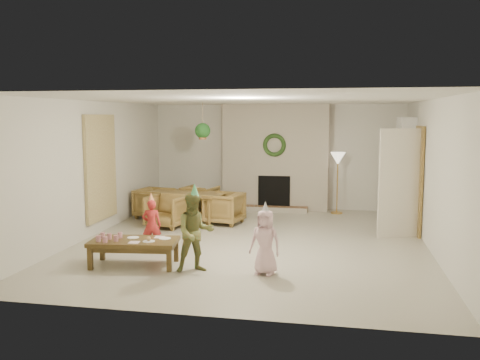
% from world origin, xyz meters
% --- Properties ---
extents(floor, '(7.00, 7.00, 0.00)m').
position_xyz_m(floor, '(0.00, 0.00, 0.00)').
color(floor, '#B7B29E').
rests_on(floor, ground).
extents(ceiling, '(7.00, 7.00, 0.00)m').
position_xyz_m(ceiling, '(0.00, 0.00, 2.50)').
color(ceiling, white).
rests_on(ceiling, wall_back).
extents(wall_back, '(7.00, 0.00, 7.00)m').
position_xyz_m(wall_back, '(0.00, 3.50, 1.25)').
color(wall_back, silver).
rests_on(wall_back, floor).
extents(wall_front, '(7.00, 0.00, 7.00)m').
position_xyz_m(wall_front, '(0.00, -3.50, 1.25)').
color(wall_front, silver).
rests_on(wall_front, floor).
extents(wall_left, '(0.00, 7.00, 7.00)m').
position_xyz_m(wall_left, '(-3.00, 0.00, 1.25)').
color(wall_left, silver).
rests_on(wall_left, floor).
extents(wall_right, '(0.00, 7.00, 7.00)m').
position_xyz_m(wall_right, '(3.00, 0.00, 1.25)').
color(wall_right, silver).
rests_on(wall_right, floor).
extents(fireplace_mass, '(2.50, 0.40, 2.50)m').
position_xyz_m(fireplace_mass, '(0.00, 3.30, 1.25)').
color(fireplace_mass, '#5C1819').
rests_on(fireplace_mass, floor).
extents(fireplace_hearth, '(1.60, 0.30, 0.12)m').
position_xyz_m(fireplace_hearth, '(0.00, 2.95, 0.06)').
color(fireplace_hearth, '#5A3319').
rests_on(fireplace_hearth, floor).
extents(fireplace_firebox, '(0.75, 0.12, 0.75)m').
position_xyz_m(fireplace_firebox, '(0.00, 3.12, 0.45)').
color(fireplace_firebox, black).
rests_on(fireplace_firebox, floor).
extents(fireplace_wreath, '(0.54, 0.10, 0.54)m').
position_xyz_m(fireplace_wreath, '(0.00, 3.07, 1.55)').
color(fireplace_wreath, '#1F3F17').
rests_on(fireplace_wreath, fireplace_mass).
extents(floor_lamp_base, '(0.26, 0.26, 0.03)m').
position_xyz_m(floor_lamp_base, '(1.46, 3.00, 0.01)').
color(floor_lamp_base, gold).
rests_on(floor_lamp_base, floor).
extents(floor_lamp_post, '(0.03, 0.03, 1.27)m').
position_xyz_m(floor_lamp_post, '(1.46, 3.00, 0.66)').
color(floor_lamp_post, gold).
rests_on(floor_lamp_post, floor).
extents(floor_lamp_shade, '(0.34, 0.34, 0.28)m').
position_xyz_m(floor_lamp_shade, '(1.46, 3.00, 1.27)').
color(floor_lamp_shade, beige).
rests_on(floor_lamp_shade, floor_lamp_post).
extents(bookshelf_carcass, '(0.30, 1.00, 2.20)m').
position_xyz_m(bookshelf_carcass, '(2.84, 2.30, 1.10)').
color(bookshelf_carcass, white).
rests_on(bookshelf_carcass, floor).
extents(bookshelf_shelf_a, '(0.30, 0.92, 0.03)m').
position_xyz_m(bookshelf_shelf_a, '(2.82, 2.30, 0.45)').
color(bookshelf_shelf_a, white).
rests_on(bookshelf_shelf_a, bookshelf_carcass).
extents(bookshelf_shelf_b, '(0.30, 0.92, 0.03)m').
position_xyz_m(bookshelf_shelf_b, '(2.82, 2.30, 0.85)').
color(bookshelf_shelf_b, white).
rests_on(bookshelf_shelf_b, bookshelf_carcass).
extents(bookshelf_shelf_c, '(0.30, 0.92, 0.03)m').
position_xyz_m(bookshelf_shelf_c, '(2.82, 2.30, 1.25)').
color(bookshelf_shelf_c, white).
rests_on(bookshelf_shelf_c, bookshelf_carcass).
extents(bookshelf_shelf_d, '(0.30, 0.92, 0.03)m').
position_xyz_m(bookshelf_shelf_d, '(2.82, 2.30, 1.65)').
color(bookshelf_shelf_d, white).
rests_on(bookshelf_shelf_d, bookshelf_carcass).
extents(books_row_lower, '(0.20, 0.40, 0.24)m').
position_xyz_m(books_row_lower, '(2.80, 2.15, 0.59)').
color(books_row_lower, '#A61E22').
rests_on(books_row_lower, bookshelf_shelf_a).
extents(books_row_mid, '(0.20, 0.44, 0.24)m').
position_xyz_m(books_row_mid, '(2.80, 2.35, 0.99)').
color(books_row_mid, navy).
rests_on(books_row_mid, bookshelf_shelf_b).
extents(books_row_upper, '(0.20, 0.36, 0.22)m').
position_xyz_m(books_row_upper, '(2.80, 2.20, 1.38)').
color(books_row_upper, '#C5762A').
rests_on(books_row_upper, bookshelf_shelf_c).
extents(door_frame, '(0.05, 0.86, 2.04)m').
position_xyz_m(door_frame, '(2.96, 1.20, 1.02)').
color(door_frame, olive).
rests_on(door_frame, floor).
extents(door_leaf, '(0.77, 0.32, 2.00)m').
position_xyz_m(door_leaf, '(2.58, 0.82, 1.00)').
color(door_leaf, beige).
rests_on(door_leaf, floor).
extents(curtain_panel, '(0.06, 1.20, 2.00)m').
position_xyz_m(curtain_panel, '(-2.96, 0.20, 1.25)').
color(curtain_panel, beige).
rests_on(curtain_panel, wall_left).
extents(dining_table, '(1.84, 1.26, 0.59)m').
position_xyz_m(dining_table, '(-1.74, 1.58, 0.30)').
color(dining_table, olive).
rests_on(dining_table, floor).
extents(dining_chair_near, '(0.83, 0.85, 0.66)m').
position_xyz_m(dining_chair_near, '(-1.89, 0.85, 0.33)').
color(dining_chair_near, olive).
rests_on(dining_chair_near, floor).
extents(dining_chair_far, '(0.83, 0.85, 0.66)m').
position_xyz_m(dining_chair_far, '(-1.59, 2.31, 0.33)').
color(dining_chair_far, olive).
rests_on(dining_chair_far, floor).
extents(dining_chair_left, '(0.85, 0.83, 0.66)m').
position_xyz_m(dining_chair_left, '(-2.47, 1.73, 0.33)').
color(dining_chair_left, olive).
rests_on(dining_chair_left, floor).
extents(dining_chair_right, '(0.85, 0.83, 0.66)m').
position_xyz_m(dining_chair_right, '(-0.83, 1.40, 0.33)').
color(dining_chair_right, olive).
rests_on(dining_chair_right, floor).
extents(hanging_plant_cord, '(0.01, 0.01, 0.70)m').
position_xyz_m(hanging_plant_cord, '(-1.30, 1.50, 2.15)').
color(hanging_plant_cord, tan).
rests_on(hanging_plant_cord, ceiling).
extents(hanging_plant_pot, '(0.16, 0.16, 0.12)m').
position_xyz_m(hanging_plant_pot, '(-1.30, 1.50, 1.80)').
color(hanging_plant_pot, '#93562F').
rests_on(hanging_plant_pot, hanging_plant_cord).
extents(hanging_plant_foliage, '(0.32, 0.32, 0.32)m').
position_xyz_m(hanging_plant_foliage, '(-1.30, 1.50, 1.92)').
color(hanging_plant_foliage, '#184918').
rests_on(hanging_plant_foliage, hanging_plant_pot).
extents(coffee_table_top, '(1.35, 0.79, 0.06)m').
position_xyz_m(coffee_table_top, '(-1.49, -1.79, 0.36)').
color(coffee_table_top, '#533F1B').
rests_on(coffee_table_top, floor).
extents(coffee_table_apron, '(1.24, 0.68, 0.08)m').
position_xyz_m(coffee_table_apron, '(-1.49, -1.79, 0.30)').
color(coffee_table_apron, '#533F1B').
rests_on(coffee_table_apron, floor).
extents(coffee_leg_fl, '(0.08, 0.08, 0.34)m').
position_xyz_m(coffee_leg_fl, '(-2.03, -2.11, 0.17)').
color(coffee_leg_fl, '#533F1B').
rests_on(coffee_leg_fl, floor).
extents(coffee_leg_fr, '(0.08, 0.08, 0.34)m').
position_xyz_m(coffee_leg_fr, '(-0.88, -1.98, 0.17)').
color(coffee_leg_fr, '#533F1B').
rests_on(coffee_leg_fr, floor).
extents(coffee_leg_bl, '(0.08, 0.08, 0.34)m').
position_xyz_m(coffee_leg_bl, '(-2.09, -1.60, 0.17)').
color(coffee_leg_bl, '#533F1B').
rests_on(coffee_leg_bl, floor).
extents(coffee_leg_br, '(0.08, 0.08, 0.34)m').
position_xyz_m(coffee_leg_br, '(-0.94, -1.46, 0.17)').
color(coffee_leg_br, '#533F1B').
rests_on(coffee_leg_br, floor).
extents(cup_a, '(0.08, 0.08, 0.09)m').
position_xyz_m(cup_a, '(-1.96, -1.99, 0.44)').
color(cup_a, silver).
rests_on(cup_a, coffee_table_top).
extents(cup_b, '(0.08, 0.08, 0.09)m').
position_xyz_m(cup_b, '(-1.98, -1.80, 0.44)').
color(cup_b, silver).
rests_on(cup_b, coffee_table_top).
extents(cup_c, '(0.08, 0.08, 0.09)m').
position_xyz_m(cup_c, '(-1.83, -2.03, 0.44)').
color(cup_c, silver).
rests_on(cup_c, coffee_table_top).
extents(cup_d, '(0.08, 0.08, 0.09)m').
position_xyz_m(cup_d, '(-1.86, -1.83, 0.44)').
color(cup_d, silver).
rests_on(cup_d, coffee_table_top).
extents(cup_e, '(0.08, 0.08, 0.09)m').
position_xyz_m(cup_e, '(-1.71, -1.93, 0.44)').
color(cup_e, silver).
rests_on(cup_e, coffee_table_top).
extents(cup_f, '(0.08, 0.08, 0.09)m').
position_xyz_m(cup_f, '(-1.73, -1.74, 0.44)').
color(cup_f, silver).
rests_on(cup_f, coffee_table_top).
extents(plate_a, '(0.20, 0.20, 0.01)m').
position_xyz_m(plate_a, '(-1.55, -1.68, 0.40)').
color(plate_a, white).
rests_on(plate_a, coffee_table_top).
extents(plate_b, '(0.20, 0.20, 0.01)m').
position_xyz_m(plate_b, '(-1.23, -1.86, 0.40)').
color(plate_b, white).
rests_on(plate_b, coffee_table_top).
extents(plate_c, '(0.20, 0.20, 0.01)m').
position_xyz_m(plate_c, '(-1.06, -1.64, 0.40)').
color(plate_c, white).
rests_on(plate_c, coffee_table_top).
extents(food_scoop, '(0.08, 0.08, 0.07)m').
position_xyz_m(food_scoop, '(-1.23, -1.86, 0.44)').
color(food_scoop, tan).
rests_on(food_scoop, plate_b).
extents(napkin_left, '(0.16, 0.16, 0.01)m').
position_xyz_m(napkin_left, '(-1.42, -1.96, 0.40)').
color(napkin_left, '#EAACB8').
rests_on(napkin_left, coffee_table_top).
extents(napkin_right, '(0.16, 0.16, 0.01)m').
position_xyz_m(napkin_right, '(-1.16, -1.57, 0.40)').
color(napkin_right, '#EAACB8').
rests_on(napkin_right, coffee_table_top).
extents(child_red, '(0.35, 0.27, 0.86)m').
position_xyz_m(child_red, '(-1.53, -0.92, 0.43)').
color(child_red, '#B42826').
rests_on(child_red, floor).
extents(party_hat_red, '(0.13, 0.13, 0.16)m').
position_xyz_m(party_hat_red, '(-1.53, -0.92, 0.89)').
color(party_hat_red, '#F0CB50').
rests_on(party_hat_red, child_red).
extents(child_plaid, '(0.69, 0.63, 1.14)m').
position_xyz_m(child_plaid, '(-0.51, -1.90, 0.57)').
color(child_plaid, olive).
rests_on(child_plaid, floor).
extents(party_hat_plaid, '(0.15, 0.15, 0.19)m').
position_xyz_m(party_hat_plaid, '(-0.51, -1.90, 1.18)').
color(party_hat_plaid, '#52BF78').
rests_on(party_hat_plaid, child_plaid).
extents(child_pink, '(0.51, 0.39, 0.92)m').
position_xyz_m(child_pink, '(0.49, -1.83, 0.46)').
color(child_pink, beige).
rests_on(child_pink, floor).
extents(party_hat_pink, '(0.16, 0.16, 0.17)m').
position_xyz_m(party_hat_pink, '(0.49, -1.83, 0.96)').
color(party_hat_pink, silver).
rests_on(party_hat_pink, child_pink).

